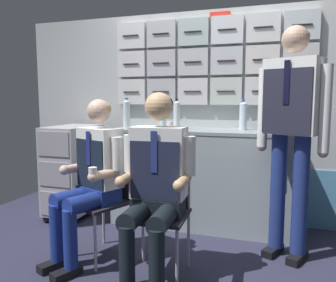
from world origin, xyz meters
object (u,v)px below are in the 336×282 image
Objects in this scene: service_trolley at (73,169)px; folding_chair_right at (162,200)px; folding_chair_left at (108,190)px; crew_member_standing at (292,120)px; crew_member_left at (91,173)px; crew_member_right at (156,178)px; water_bottle_clear at (127,114)px; coffee_cup_white at (264,126)px.

folding_chair_right is at bearing -32.22° from service_trolley.
crew_member_standing is at bearing 15.52° from folding_chair_left.
crew_member_right reaches higher than crew_member_left.
service_trolley is 0.54× the size of crew_member_standing.
crew_member_standing is (0.87, 0.52, 0.57)m from folding_chair_right.
crew_member_left is 0.60m from crew_member_right.
water_bottle_clear reaches higher than crew_member_left.
crew_member_left reaches higher than folding_chair_right.
crew_member_left is at bearing -135.79° from coffee_cup_white.
service_trolley is at bearing 143.25° from crew_member_right.
coffee_cup_white is at bearing 110.48° from crew_member_standing.
folding_chair_left is at bearing -40.91° from service_trolley.
coffee_cup_white is at bearing 9.90° from service_trolley.
service_trolley is 3.15× the size of water_bottle_clear.
crew_member_left is 4.06× the size of water_bottle_clear.
service_trolley is at bearing 147.78° from folding_chair_right.
folding_chair_left is 0.23m from crew_member_left.
crew_member_right is at bearing -13.78° from crew_member_left.
crew_member_left is (-0.06, -0.15, 0.16)m from folding_chair_left.
crew_member_standing is at bearing 38.07° from crew_member_right.
coffee_cup_white is at bearing 41.80° from folding_chair_left.
service_trolley is 0.84m from water_bottle_clear.
crew_member_left is 1.59m from crew_member_standing.
water_bottle_clear is (-0.70, 0.90, 0.58)m from folding_chair_right.
folding_chair_left is 2.76× the size of water_bottle_clear.
folding_chair_right is 0.25m from crew_member_right.
crew_member_left is 16.92× the size of coffee_cup_white.
water_bottle_clear is at bearing 104.02° from folding_chair_left.
service_trolley reaches higher than folding_chair_right.
service_trolley reaches higher than folding_chair_left.
crew_member_left reaches higher than coffee_cup_white.
crew_member_left is (0.73, -0.84, 0.17)m from service_trolley.
crew_member_left is 0.96× the size of crew_member_right.
water_bottle_clear is at bearing -169.16° from coffee_cup_white.
service_trolley is 1.65m from crew_member_right.
water_bottle_clear reaches higher than folding_chair_left.
crew_member_right is 4.22× the size of water_bottle_clear.
crew_member_right reaches higher than service_trolley.
crew_member_standing is 24.26× the size of coffee_cup_white.
folding_chair_right is (0.51, -0.13, 0.00)m from folding_chair_left.
crew_member_right is (0.58, -0.14, 0.03)m from crew_member_left.
crew_member_standing reaches higher than folding_chair_left.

